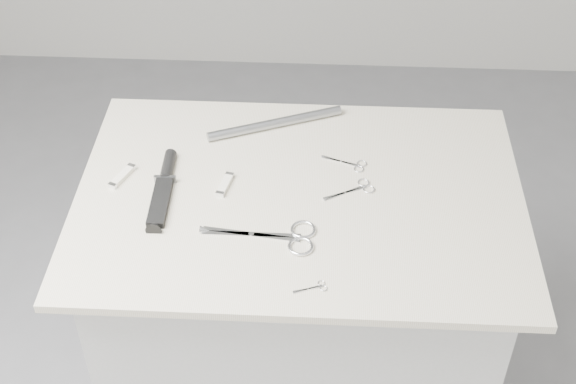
{
  "coord_description": "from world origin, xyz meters",
  "views": [
    {
      "loc": [
        0.04,
        -1.34,
        2.11
      ],
      "look_at": [
        -0.03,
        0.01,
        0.92
      ],
      "focal_mm": 50.0,
      "sensor_mm": 36.0,
      "label": 1
    }
  ],
  "objects_px": {
    "large_shears": "(284,237)",
    "metal_rail": "(275,123)",
    "pocket_knife_b": "(225,185)",
    "sheathed_knife": "(164,185)",
    "tiny_scissors": "(315,288)",
    "embroidery_scissors_a": "(357,189)",
    "pocket_knife_a": "(122,176)",
    "plinth": "(298,329)",
    "embroidery_scissors_b": "(351,164)"
  },
  "relations": [
    {
      "from": "plinth",
      "to": "pocket_knife_b",
      "type": "distance_m",
      "value": 0.5
    },
    {
      "from": "large_shears",
      "to": "metal_rail",
      "type": "distance_m",
      "value": 0.39
    },
    {
      "from": "plinth",
      "to": "tiny_scissors",
      "type": "xyz_separation_m",
      "value": [
        0.04,
        -0.28,
        0.47
      ]
    },
    {
      "from": "sheathed_knife",
      "to": "embroidery_scissors_b",
      "type": "bearing_deg",
      "value": -77.3
    },
    {
      "from": "sheathed_knife",
      "to": "metal_rail",
      "type": "xyz_separation_m",
      "value": [
        0.24,
        0.24,
        0.0
      ]
    },
    {
      "from": "large_shears",
      "to": "embroidery_scissors_a",
      "type": "height_order",
      "value": "large_shears"
    },
    {
      "from": "large_shears",
      "to": "embroidery_scissors_a",
      "type": "bearing_deg",
      "value": 49.84
    },
    {
      "from": "plinth",
      "to": "sheathed_knife",
      "type": "height_order",
      "value": "sheathed_knife"
    },
    {
      "from": "large_shears",
      "to": "tiny_scissors",
      "type": "relative_size",
      "value": 3.51
    },
    {
      "from": "large_shears",
      "to": "pocket_knife_b",
      "type": "relative_size",
      "value": 3.07
    },
    {
      "from": "embroidery_scissors_a",
      "to": "metal_rail",
      "type": "xyz_separation_m",
      "value": [
        -0.2,
        0.22,
        0.01
      ]
    },
    {
      "from": "plinth",
      "to": "pocket_knife_a",
      "type": "distance_m",
      "value": 0.63
    },
    {
      "from": "plinth",
      "to": "tiny_scissors",
      "type": "distance_m",
      "value": 0.55
    },
    {
      "from": "pocket_knife_b",
      "to": "metal_rail",
      "type": "xyz_separation_m",
      "value": [
        0.1,
        0.23,
        0.01
      ]
    },
    {
      "from": "tiny_scissors",
      "to": "metal_rail",
      "type": "relative_size",
      "value": 0.2
    },
    {
      "from": "tiny_scissors",
      "to": "pocket_knife_b",
      "type": "relative_size",
      "value": 0.88
    },
    {
      "from": "pocket_knife_a",
      "to": "pocket_knife_b",
      "type": "height_order",
      "value": "same"
    },
    {
      "from": "embroidery_scissors_a",
      "to": "tiny_scissors",
      "type": "relative_size",
      "value": 1.71
    },
    {
      "from": "large_shears",
      "to": "metal_rail",
      "type": "height_order",
      "value": "metal_rail"
    },
    {
      "from": "embroidery_scissors_b",
      "to": "pocket_knife_a",
      "type": "bearing_deg",
      "value": -152.3
    },
    {
      "from": "large_shears",
      "to": "pocket_knife_a",
      "type": "distance_m",
      "value": 0.42
    },
    {
      "from": "sheathed_knife",
      "to": "pocket_knife_a",
      "type": "relative_size",
      "value": 2.93
    },
    {
      "from": "plinth",
      "to": "sheathed_knife",
      "type": "xyz_separation_m",
      "value": [
        -0.31,
        0.01,
        0.48
      ]
    },
    {
      "from": "large_shears",
      "to": "tiny_scissors",
      "type": "bearing_deg",
      "value": -59.97
    },
    {
      "from": "plinth",
      "to": "pocket_knife_b",
      "type": "relative_size",
      "value": 11.4
    },
    {
      "from": "sheathed_knife",
      "to": "tiny_scissors",
      "type": "bearing_deg",
      "value": -130.46
    },
    {
      "from": "large_shears",
      "to": "metal_rail",
      "type": "xyz_separation_m",
      "value": [
        -0.04,
        0.39,
        0.01
      ]
    },
    {
      "from": "embroidery_scissors_a",
      "to": "sheathed_knife",
      "type": "distance_m",
      "value": 0.43
    },
    {
      "from": "plinth",
      "to": "embroidery_scissors_a",
      "type": "bearing_deg",
      "value": 11.0
    },
    {
      "from": "large_shears",
      "to": "pocket_knife_b",
      "type": "bearing_deg",
      "value": 135.56
    },
    {
      "from": "embroidery_scissors_b",
      "to": "sheathed_knife",
      "type": "relative_size",
      "value": 0.43
    },
    {
      "from": "tiny_scissors",
      "to": "metal_rail",
      "type": "height_order",
      "value": "metal_rail"
    },
    {
      "from": "pocket_knife_a",
      "to": "embroidery_scissors_b",
      "type": "bearing_deg",
      "value": -58.26
    },
    {
      "from": "tiny_scissors",
      "to": "pocket_knife_a",
      "type": "xyz_separation_m",
      "value": [
        -0.45,
        0.31,
        0.0
      ]
    },
    {
      "from": "pocket_knife_a",
      "to": "sheathed_knife",
      "type": "bearing_deg",
      "value": -82.64
    },
    {
      "from": "embroidery_scissors_b",
      "to": "sheathed_knife",
      "type": "xyz_separation_m",
      "value": [
        -0.42,
        -0.1,
        0.01
      ]
    },
    {
      "from": "embroidery_scissors_b",
      "to": "pocket_knife_a",
      "type": "distance_m",
      "value": 0.53
    },
    {
      "from": "tiny_scissors",
      "to": "metal_rail",
      "type": "bearing_deg",
      "value": 82.16
    },
    {
      "from": "tiny_scissors",
      "to": "sheathed_knife",
      "type": "distance_m",
      "value": 0.45
    },
    {
      "from": "plinth",
      "to": "pocket_knife_a",
      "type": "bearing_deg",
      "value": 174.75
    },
    {
      "from": "large_shears",
      "to": "metal_rail",
      "type": "bearing_deg",
      "value": 99.97
    },
    {
      "from": "tiny_scissors",
      "to": "metal_rail",
      "type": "distance_m",
      "value": 0.54
    },
    {
      "from": "pocket_knife_a",
      "to": "pocket_knife_b",
      "type": "distance_m",
      "value": 0.24
    },
    {
      "from": "embroidery_scissors_b",
      "to": "metal_rail",
      "type": "bearing_deg",
      "value": 163.18
    },
    {
      "from": "embroidery_scissors_b",
      "to": "tiny_scissors",
      "type": "distance_m",
      "value": 0.39
    },
    {
      "from": "pocket_knife_b",
      "to": "embroidery_scissors_b",
      "type": "bearing_deg",
      "value": -59.6
    },
    {
      "from": "large_shears",
      "to": "pocket_knife_b",
      "type": "height_order",
      "value": "pocket_knife_b"
    },
    {
      "from": "embroidery_scissors_a",
      "to": "tiny_scissors",
      "type": "height_order",
      "value": "same"
    },
    {
      "from": "embroidery_scissors_b",
      "to": "pocket_knife_a",
      "type": "relative_size",
      "value": 1.26
    },
    {
      "from": "plinth",
      "to": "large_shears",
      "type": "relative_size",
      "value": 3.71
    }
  ]
}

